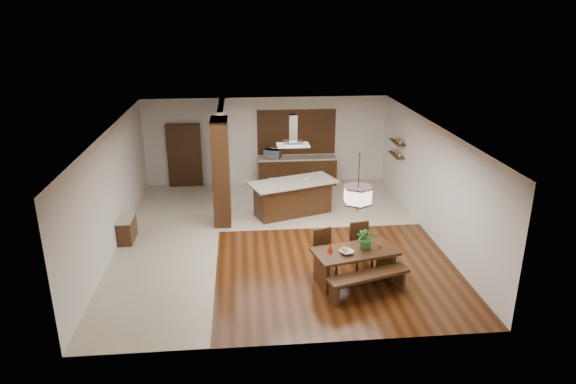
{
  "coord_description": "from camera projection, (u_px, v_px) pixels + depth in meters",
  "views": [
    {
      "loc": [
        -0.85,
        -12.11,
        5.63
      ],
      "look_at": [
        0.3,
        0.0,
        1.25
      ],
      "focal_mm": 32.0,
      "sensor_mm": 36.0,
      "label": 1
    }
  ],
  "objects": [
    {
      "name": "dining_chair_left",
      "position": [
        326.0,
        252.0,
        11.4
      ],
      "size": [
        0.56,
        0.56,
        1.0
      ],
      "primitive_type": null,
      "rotation": [
        0.0,
        0.0,
        0.31
      ],
      "color": "black",
      "rests_on": "ground"
    },
    {
      "name": "dining_table",
      "position": [
        355.0,
        258.0,
        11.04
      ],
      "size": [
        1.93,
        1.27,
        0.74
      ],
      "rotation": [
        0.0,
        0.0,
        0.23
      ],
      "color": "black",
      "rests_on": "ground"
    },
    {
      "name": "room_shell",
      "position": [
        276.0,
        161.0,
        12.62
      ],
      "size": [
        9.0,
        9.04,
        2.92
      ],
      "color": "#351909",
      "rests_on": "ground"
    },
    {
      "name": "soffit_band",
      "position": [
        276.0,
        129.0,
        12.34
      ],
      "size": [
        8.0,
        9.0,
        0.02
      ],
      "primitive_type": "cube",
      "color": "#3F1E0F",
      "rests_on": "room_shell"
    },
    {
      "name": "fruit_bowl",
      "position": [
        347.0,
        252.0,
        10.81
      ],
      "size": [
        0.37,
        0.37,
        0.07
      ],
      "primitive_type": "imported",
      "rotation": [
        0.0,
        0.0,
        0.4
      ],
      "color": "beige",
      "rests_on": "dining_table"
    },
    {
      "name": "dining_bench",
      "position": [
        368.0,
        285.0,
        10.57
      ],
      "size": [
        1.82,
        0.92,
        0.5
      ],
      "primitive_type": null,
      "rotation": [
        0.0,
        0.0,
        0.31
      ],
      "color": "black",
      "rests_on": "ground"
    },
    {
      "name": "pendant_lantern",
      "position": [
        358.0,
        184.0,
        10.46
      ],
      "size": [
        0.64,
        0.64,
        1.31
      ],
      "primitive_type": null,
      "color": "#FFF0C3",
      "rests_on": "room_shell"
    },
    {
      "name": "gold_ornament",
      "position": [
        379.0,
        246.0,
        11.06
      ],
      "size": [
        0.09,
        0.09,
        0.1
      ],
      "primitive_type": "cylinder",
      "rotation": [
        0.0,
        0.0,
        0.39
      ],
      "color": "gold",
      "rests_on": "dining_table"
    },
    {
      "name": "hallway_console",
      "position": [
        127.0,
        229.0,
        13.06
      ],
      "size": [
        0.37,
        0.88,
        0.63
      ],
      "primitive_type": "cube",
      "color": "black",
      "rests_on": "ground"
    },
    {
      "name": "partition_pier",
      "position": [
        221.0,
        172.0,
        13.83
      ],
      "size": [
        0.45,
        1.0,
        2.9
      ],
      "primitive_type": "cube",
      "color": "black",
      "rests_on": "ground"
    },
    {
      "name": "tile_hallway",
      "position": [
        169.0,
        242.0,
        13.08
      ],
      "size": [
        2.5,
        9.0,
        0.01
      ],
      "primitive_type": "cube",
      "color": "beige",
      "rests_on": "ground"
    },
    {
      "name": "kitchen_window",
      "position": [
        296.0,
        132.0,
        17.0
      ],
      "size": [
        2.6,
        0.08,
        1.5
      ],
      "primitive_type": "cube",
      "color": "brown",
      "rests_on": "room_shell"
    },
    {
      "name": "partition_stub",
      "position": [
        223.0,
        152.0,
        15.8
      ],
      "size": [
        0.18,
        2.4,
        2.9
      ],
      "primitive_type": "cube",
      "color": "silver",
      "rests_on": "ground"
    },
    {
      "name": "hallway_doorway",
      "position": [
        185.0,
        156.0,
        16.85
      ],
      "size": [
        1.1,
        0.2,
        2.1
      ],
      "primitive_type": "cube",
      "color": "black",
      "rests_on": "ground"
    },
    {
      "name": "dining_chair_right",
      "position": [
        362.0,
        246.0,
        11.66
      ],
      "size": [
        0.53,
        0.53,
        1.03
      ],
      "primitive_type": null,
      "rotation": [
        0.0,
        0.0,
        0.17
      ],
      "color": "black",
      "rests_on": "ground"
    },
    {
      "name": "rear_counter",
      "position": [
        297.0,
        171.0,
        17.18
      ],
      "size": [
        2.6,
        0.62,
        0.95
      ],
      "color": "black",
      "rests_on": "ground"
    },
    {
      "name": "kitchen_island",
      "position": [
        293.0,
        197.0,
        14.68
      ],
      "size": [
        2.65,
        1.82,
        1.0
      ],
      "rotation": [
        0.0,
        0.0,
        0.34
      ],
      "color": "black",
      "rests_on": "ground"
    },
    {
      "name": "island_cup",
      "position": [
        307.0,
        180.0,
        14.44
      ],
      "size": [
        0.16,
        0.16,
        0.09
      ],
      "primitive_type": "imported",
      "rotation": [
        0.0,
        0.0,
        -0.39
      ],
      "color": "silver",
      "rests_on": "kitchen_island"
    },
    {
      "name": "range_hood",
      "position": [
        293.0,
        130.0,
        14.02
      ],
      "size": [
        0.9,
        0.55,
        0.87
      ],
      "primitive_type": null,
      "color": "silver",
      "rests_on": "room_shell"
    },
    {
      "name": "napkin_cone",
      "position": [
        330.0,
        247.0,
        10.86
      ],
      "size": [
        0.15,
        0.15,
        0.21
      ],
      "primitive_type": "cone",
      "rotation": [
        0.0,
        0.0,
        -0.19
      ],
      "color": "#A1210B",
      "rests_on": "dining_table"
    },
    {
      "name": "foliage_plant",
      "position": [
        366.0,
        237.0,
        10.98
      ],
      "size": [
        0.48,
        0.42,
        0.51
      ],
      "primitive_type": "imported",
      "rotation": [
        0.0,
        0.0,
        -0.05
      ],
      "color": "#2C7125",
      "rests_on": "dining_table"
    },
    {
      "name": "shelf_upper",
      "position": [
        397.0,
        142.0,
        15.49
      ],
      "size": [
        0.26,
        0.9,
        0.04
      ],
      "primitive_type": "cube",
      "color": "black",
      "rests_on": "room_shell"
    },
    {
      "name": "shelf_lower",
      "position": [
        396.0,
        155.0,
        15.63
      ],
      "size": [
        0.26,
        0.9,
        0.04
      ],
      "primitive_type": "cube",
      "color": "black",
      "rests_on": "room_shell"
    },
    {
      "name": "tile_kitchen",
      "position": [
        311.0,
        202.0,
        15.77
      ],
      "size": [
        5.5,
        4.0,
        0.01
      ],
      "primitive_type": "cube",
      "color": "beige",
      "rests_on": "ground"
    },
    {
      "name": "microwave",
      "position": [
        273.0,
        153.0,
        16.91
      ],
      "size": [
        0.63,
        0.54,
        0.3
      ],
      "primitive_type": "imported",
      "rotation": [
        0.0,
        0.0,
        -0.39
      ],
      "color": "#B7BABE",
      "rests_on": "rear_counter"
    }
  ]
}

